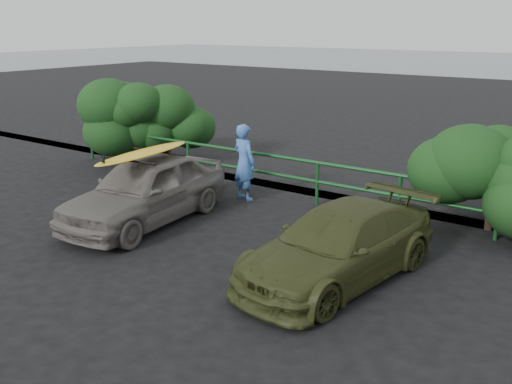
% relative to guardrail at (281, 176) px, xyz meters
% --- Properties ---
extents(ground, '(80.00, 80.00, 0.00)m').
position_rel_guardrail_xyz_m(ground, '(0.00, -5.00, -0.52)').
color(ground, black).
extents(guardrail, '(14.00, 0.08, 1.04)m').
position_rel_guardrail_xyz_m(guardrail, '(0.00, 0.00, 0.00)').
color(guardrail, '#154A1E').
rests_on(guardrail, ground).
extents(shrub_left, '(3.20, 2.40, 2.47)m').
position_rel_guardrail_xyz_m(shrub_left, '(-4.80, 0.40, 0.72)').
color(shrub_left, '#183F17').
rests_on(shrub_left, ground).
extents(shrub_right, '(3.20, 2.40, 2.01)m').
position_rel_guardrail_xyz_m(shrub_right, '(5.00, 0.50, 0.49)').
color(shrub_right, '#183F17').
rests_on(shrub_right, ground).
extents(sedan, '(2.02, 4.29, 1.42)m').
position_rel_guardrail_xyz_m(sedan, '(-1.36, -3.17, 0.19)').
color(sedan, '#69635E').
rests_on(sedan, ground).
extents(olive_vehicle, '(2.30, 4.34, 1.20)m').
position_rel_guardrail_xyz_m(olive_vehicle, '(3.28, -3.35, 0.08)').
color(olive_vehicle, '#383F1B').
rests_on(olive_vehicle, ground).
extents(man, '(0.75, 0.58, 1.84)m').
position_rel_guardrail_xyz_m(man, '(-0.63, -0.65, 0.40)').
color(man, '#3F6EBE').
rests_on(man, ground).
extents(roof_rack, '(1.50, 1.11, 0.05)m').
position_rel_guardrail_xyz_m(roof_rack, '(-1.36, -3.17, 0.92)').
color(roof_rack, black).
rests_on(roof_rack, sedan).
extents(surfboard, '(0.80, 2.78, 0.08)m').
position_rel_guardrail_xyz_m(surfboard, '(-1.36, -3.17, 0.99)').
color(surfboard, yellow).
rests_on(surfboard, roof_rack).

